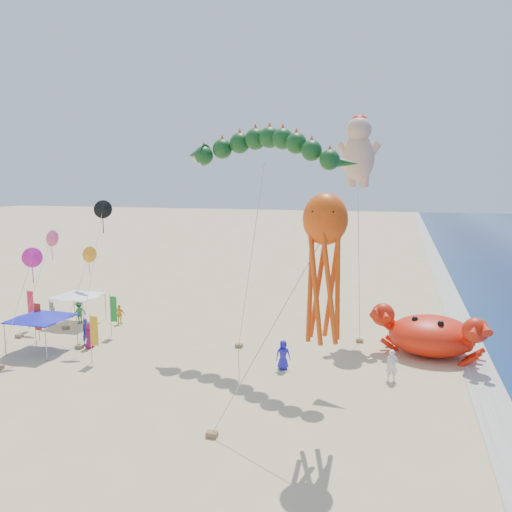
{
  "coord_description": "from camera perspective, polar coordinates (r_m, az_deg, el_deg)",
  "views": [
    {
      "loc": [
        7.07,
        -29.08,
        11.43
      ],
      "look_at": [
        -2.0,
        2.0,
        6.5
      ],
      "focal_mm": 35.0,
      "sensor_mm": 36.0,
      "label": 1
    }
  ],
  "objects": [
    {
      "name": "crab_inflatable",
      "position": [
        35.02,
        19.42,
        -8.43
      ],
      "size": [
        7.44,
        6.21,
        3.26
      ],
      "color": "red",
      "rests_on": "ground"
    },
    {
      "name": "canopy_blue",
      "position": [
        36.67,
        -23.37,
        -6.26
      ],
      "size": [
        3.77,
        3.77,
        2.71
      ],
      "color": "gray",
      "rests_on": "ground"
    },
    {
      "name": "canopy_white",
      "position": [
        42.49,
        -19.72,
        -4.07
      ],
      "size": [
        3.59,
        3.59,
        2.71
      ],
      "color": "gray",
      "rests_on": "ground"
    },
    {
      "name": "foam_strip",
      "position": [
        31.63,
        24.74,
        -13.34
      ],
      "size": [
        320.0,
        320.0,
        0.0
      ],
      "primitive_type": "plane",
      "color": "silver",
      "rests_on": "ground"
    },
    {
      "name": "beachgoers",
      "position": [
        37.0,
        -16.83,
        -8.26
      ],
      "size": [
        27.52,
        11.95,
        1.89
      ],
      "color": "#A31A4B",
      "rests_on": "ground"
    },
    {
      "name": "octopus_kite",
      "position": [
        21.8,
        7.79,
        -0.09
      ],
      "size": [
        5.86,
        2.85,
        10.9
      ],
      "color": "#E7490C",
      "rests_on": "ground"
    },
    {
      "name": "feather_flags",
      "position": [
        37.74,
        -20.72,
        -6.37
      ],
      "size": [
        9.45,
        5.09,
        3.2
      ],
      "color": "gray",
      "rests_on": "ground"
    },
    {
      "name": "small_kites",
      "position": [
        38.86,
        -20.7,
        0.62
      ],
      "size": [
        7.54,
        11.42,
        10.1
      ],
      "color": "#FC5488",
      "rests_on": "ground"
    },
    {
      "name": "dragon_kite",
      "position": [
        32.63,
        0.66,
        11.6
      ],
      "size": [
        12.07,
        5.27,
        14.43
      ],
      "color": "#113E16",
      "rests_on": "ground"
    },
    {
      "name": "ground",
      "position": [
        32.04,
        2.49,
        -12.25
      ],
      "size": [
        320.0,
        320.0,
        0.0
      ],
      "primitive_type": "plane",
      "color": "#D1B784",
      "rests_on": "ground"
    },
    {
      "name": "cherub_kite",
      "position": [
        38.42,
        11.64,
        11.87
      ],
      "size": [
        2.37,
        4.54,
        16.16
      ],
      "color": "#E9B58E",
      "rests_on": "ground"
    }
  ]
}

